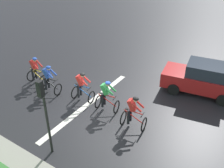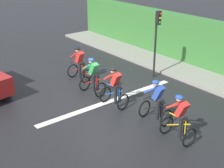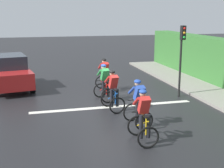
{
  "view_description": "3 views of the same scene",
  "coord_description": "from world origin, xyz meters",
  "px_view_note": "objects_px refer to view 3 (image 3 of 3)",
  "views": [
    {
      "loc": [
        -8.59,
        -6.77,
        8.02
      ],
      "look_at": [
        0.98,
        -0.44,
        1.01
      ],
      "focal_mm": 42.27,
      "sensor_mm": 36.0,
      "label": 1
    },
    {
      "loc": [
        7.56,
        10.05,
        6.06
      ],
      "look_at": [
        0.27,
        0.85,
        1.01
      ],
      "focal_mm": 51.03,
      "sensor_mm": 36.0,
      "label": 2
    },
    {
      "loc": [
        3.22,
        12.66,
        3.91
      ],
      "look_at": [
        -0.04,
        -0.03,
        0.89
      ],
      "focal_mm": 49.89,
      "sensor_mm": 36.0,
      "label": 3
    }
  ],
  "objects_px": {
    "cyclist_lead": "(143,118)",
    "cyclist_fourth": "(104,83)",
    "cyclist_mid": "(113,91)",
    "cyclist_trailing": "(105,76)",
    "traffic_light_near_crossing": "(182,50)",
    "car_red": "(11,72)",
    "cyclist_second": "(138,104)"
  },
  "relations": [
    {
      "from": "cyclist_lead",
      "to": "cyclist_fourth",
      "type": "bearing_deg",
      "value": -88.98
    },
    {
      "from": "cyclist_mid",
      "to": "cyclist_trailing",
      "type": "relative_size",
      "value": 1.0
    },
    {
      "from": "cyclist_mid",
      "to": "traffic_light_near_crossing",
      "type": "xyz_separation_m",
      "value": [
        -3.58,
        -1.23,
        1.43
      ]
    },
    {
      "from": "cyclist_mid",
      "to": "car_red",
      "type": "bearing_deg",
      "value": -49.63
    },
    {
      "from": "cyclist_trailing",
      "to": "traffic_light_near_crossing",
      "type": "relative_size",
      "value": 0.5
    },
    {
      "from": "cyclist_mid",
      "to": "car_red",
      "type": "distance_m",
      "value": 6.5
    },
    {
      "from": "cyclist_lead",
      "to": "car_red",
      "type": "distance_m",
      "value": 9.33
    },
    {
      "from": "traffic_light_near_crossing",
      "to": "cyclist_lead",
      "type": "bearing_deg",
      "value": 52.48
    },
    {
      "from": "cyclist_second",
      "to": "cyclist_fourth",
      "type": "xyz_separation_m",
      "value": [
        0.4,
        -3.5,
        0.0
      ]
    },
    {
      "from": "cyclist_lead",
      "to": "cyclist_fourth",
      "type": "relative_size",
      "value": 1.0
    },
    {
      "from": "traffic_light_near_crossing",
      "to": "car_red",
      "type": "bearing_deg",
      "value": -25.53
    },
    {
      "from": "cyclist_fourth",
      "to": "cyclist_trailing",
      "type": "height_order",
      "value": "same"
    },
    {
      "from": "cyclist_trailing",
      "to": "car_red",
      "type": "relative_size",
      "value": 0.38
    },
    {
      "from": "cyclist_lead",
      "to": "cyclist_mid",
      "type": "bearing_deg",
      "value": -88.54
    },
    {
      "from": "cyclist_trailing",
      "to": "traffic_light_near_crossing",
      "type": "xyz_separation_m",
      "value": [
        -3.17,
        2.04,
        1.43
      ]
    },
    {
      "from": "car_red",
      "to": "cyclist_lead",
      "type": "bearing_deg",
      "value": 117.42
    },
    {
      "from": "cyclist_fourth",
      "to": "cyclist_trailing",
      "type": "xyz_separation_m",
      "value": [
        -0.42,
        -1.73,
        0.0
      ]
    },
    {
      "from": "cyclist_second",
      "to": "traffic_light_near_crossing",
      "type": "bearing_deg",
      "value": -134.91
    },
    {
      "from": "cyclist_trailing",
      "to": "car_red",
      "type": "height_order",
      "value": "car_red"
    },
    {
      "from": "cyclist_trailing",
      "to": "cyclist_lead",
      "type": "bearing_deg",
      "value": 87.14
    },
    {
      "from": "cyclist_mid",
      "to": "car_red",
      "type": "xyz_separation_m",
      "value": [
        4.21,
        -4.95,
        0.08
      ]
    },
    {
      "from": "cyclist_trailing",
      "to": "car_red",
      "type": "xyz_separation_m",
      "value": [
        4.63,
        -1.69,
        0.08
      ]
    },
    {
      "from": "cyclist_mid",
      "to": "cyclist_fourth",
      "type": "height_order",
      "value": "same"
    },
    {
      "from": "cyclist_second",
      "to": "cyclist_fourth",
      "type": "bearing_deg",
      "value": -83.43
    },
    {
      "from": "cyclist_second",
      "to": "cyclist_fourth",
      "type": "distance_m",
      "value": 3.52
    },
    {
      "from": "cyclist_lead",
      "to": "traffic_light_near_crossing",
      "type": "xyz_separation_m",
      "value": [
        -3.5,
        -4.56,
        1.43
      ]
    },
    {
      "from": "cyclist_mid",
      "to": "traffic_light_near_crossing",
      "type": "bearing_deg",
      "value": -161.06
    },
    {
      "from": "cyclist_lead",
      "to": "cyclist_second",
      "type": "height_order",
      "value": "same"
    },
    {
      "from": "cyclist_lead",
      "to": "cyclist_mid",
      "type": "xyz_separation_m",
      "value": [
        0.08,
        -3.33,
        0.0
      ]
    },
    {
      "from": "cyclist_second",
      "to": "car_red",
      "type": "xyz_separation_m",
      "value": [
        4.61,
        -6.92,
        0.08
      ]
    },
    {
      "from": "cyclist_fourth",
      "to": "cyclist_lead",
      "type": "bearing_deg",
      "value": 91.02
    },
    {
      "from": "cyclist_lead",
      "to": "car_red",
      "type": "relative_size",
      "value": 0.38
    }
  ]
}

